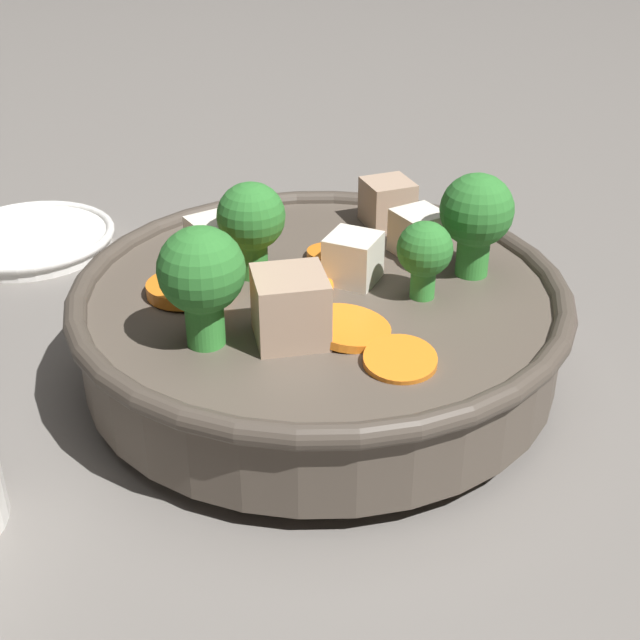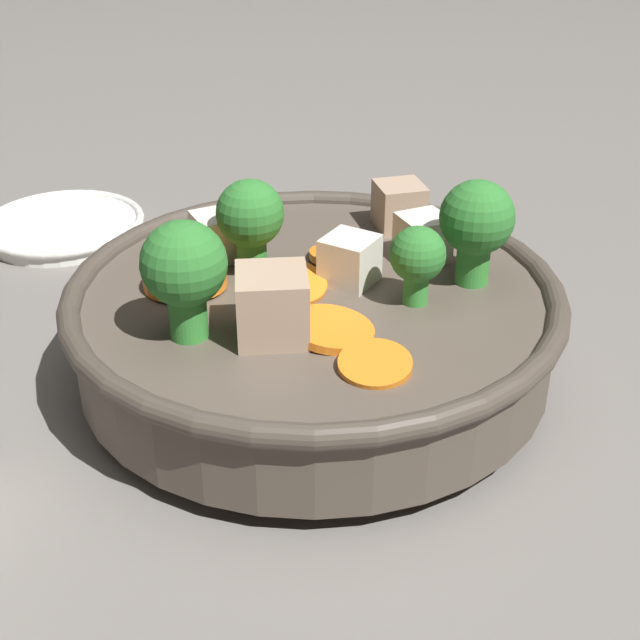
# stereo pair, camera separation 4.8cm
# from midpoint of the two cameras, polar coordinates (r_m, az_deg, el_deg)

# --- Properties ---
(ground_plane) EXTENTS (3.00, 3.00, 0.00)m
(ground_plane) POSITION_cam_midpoint_polar(r_m,az_deg,el_deg) (0.50, 2.76, -3.72)
(ground_plane) COLOR slate
(stirfry_bowl) EXTENTS (0.27, 0.27, 0.11)m
(stirfry_bowl) POSITION_cam_midpoint_polar(r_m,az_deg,el_deg) (0.48, 2.89, 0.28)
(stirfry_bowl) COLOR #51473D
(stirfry_bowl) RESTS_ON ground_plane
(side_saucer) EXTENTS (0.12, 0.12, 0.01)m
(side_saucer) POSITION_cam_midpoint_polar(r_m,az_deg,el_deg) (0.69, -13.93, 5.83)
(side_saucer) COLOR white
(side_saucer) RESTS_ON ground_plane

